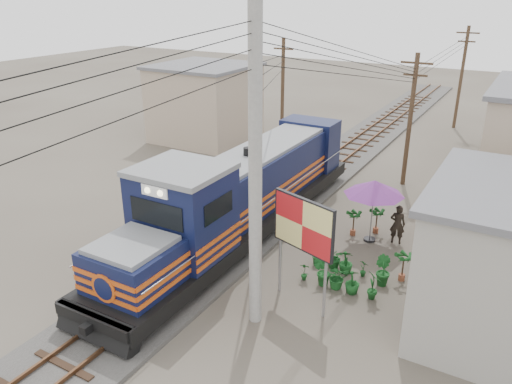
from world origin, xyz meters
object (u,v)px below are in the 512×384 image
Objects in this scene: market_umbrella at (374,188)px; vendor at (397,224)px; billboard at (303,228)px; locomotive at (241,197)px.

market_umbrella is 1.89m from vendor.
billboard is 6.50m from vendor.
market_umbrella is (5.00, 2.30, 0.60)m from locomotive.
locomotive reaches higher than market_umbrella.
vendor is (1.01, 0.37, -1.56)m from market_umbrella.
locomotive is 5.54m from market_umbrella.
locomotive is at bearing -155.34° from market_umbrella.
locomotive is 5.58m from billboard.
billboard is 5.65m from market_umbrella.
billboard reaches higher than vendor.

